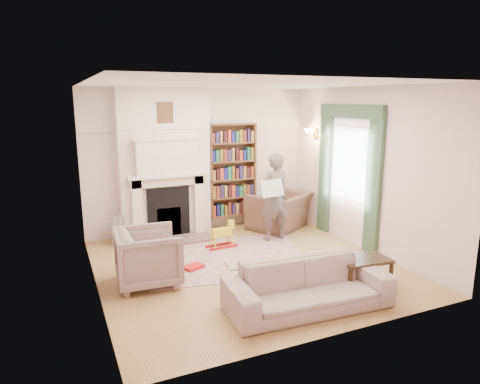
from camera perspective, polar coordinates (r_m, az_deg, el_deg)
name	(u,v)px	position (r m, az deg, el deg)	size (l,w,h in m)	color
floor	(246,266)	(6.88, 0.86, -9.82)	(4.50, 4.50, 0.00)	olive
ceiling	(247,84)	(6.38, 0.94, 14.20)	(4.50, 4.50, 0.00)	white
wall_back	(199,160)	(8.55, -5.46, 4.24)	(4.50, 4.50, 0.00)	white
wall_front	(337,215)	(4.59, 12.79, -3.01)	(4.50, 4.50, 0.00)	white
wall_left	(91,192)	(5.92, -19.29, 0.02)	(4.50, 4.50, 0.00)	white
wall_right	(365,169)	(7.69, 16.32, 2.90)	(4.50, 4.50, 0.00)	white
fireplace	(165,165)	(8.15, -10.02, 3.63)	(1.70, 0.58, 2.80)	white
bookcase	(232,170)	(8.69, -1.09, 2.92)	(1.00, 0.24, 1.85)	brown
window	(350,164)	(7.98, 14.41, 3.70)	(0.02, 0.90, 1.30)	silver
curtain_left	(374,184)	(7.47, 17.41, 1.01)	(0.07, 0.32, 2.40)	#30482E
curtain_right	(325,171)	(8.55, 11.25, 2.70)	(0.07, 0.32, 2.40)	#30482E
pelmet	(350,111)	(7.87, 14.52, 10.39)	(0.09, 1.70, 0.24)	#30482E
wall_sconce	(308,134)	(8.70, 8.99, 7.60)	(0.20, 0.24, 0.24)	gold
rug	(229,257)	(7.21, -1.50, -8.68)	(2.61, 2.01, 0.01)	beige
armchair_reading	(279,211)	(8.72, 5.24, -2.50)	(1.14, 0.99, 0.74)	#482F26
armchair_left	(148,257)	(6.25, -12.11, -8.46)	(0.86, 0.88, 0.80)	gray
sofa	(308,286)	(5.54, 9.07, -12.23)	(2.07, 0.81, 0.61)	#B2A793
man_reading	(274,197)	(7.90, 4.56, -0.69)	(0.60, 0.39, 1.64)	#554B44
newspaper	(272,188)	(7.61, 4.31, 0.50)	(0.45, 0.02, 0.31)	beige
coffee_table	(362,274)	(6.25, 16.01, -10.41)	(0.70, 0.45, 0.45)	#312211
paraffin_heater	(118,231)	(8.02, -15.94, -4.96)	(0.24, 0.24, 0.55)	#A8ABB0
rocking_horse	(222,235)	(7.59, -2.46, -5.74)	(0.55, 0.22, 0.48)	yellow
board_game	(238,265)	(6.84, -0.26, -9.69)	(0.36, 0.36, 0.03)	#EBC353
game_box_lid	(193,267)	(6.78, -6.24, -9.89)	(0.31, 0.20, 0.05)	red
comic_annuals	(272,271)	(6.63, 4.35, -10.51)	(0.55, 0.51, 0.02)	red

